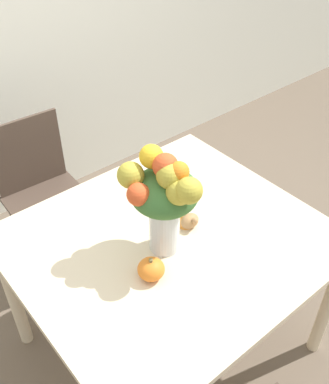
{
  "coord_description": "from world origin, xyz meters",
  "views": [
    {
      "loc": [
        -0.86,
        -1.0,
        2.07
      ],
      "look_at": [
        -0.05,
        -0.02,
        1.04
      ],
      "focal_mm": 42.0,
      "sensor_mm": 36.0,
      "label": 1
    }
  ],
  "objects_px": {
    "pumpkin": "(151,269)",
    "turkey_figurine": "(187,219)",
    "dining_chair_near_window": "(45,196)",
    "flower_vase": "(164,196)"
  },
  "relations": [
    {
      "from": "pumpkin",
      "to": "turkey_figurine",
      "type": "bearing_deg",
      "value": 23.35
    },
    {
      "from": "flower_vase",
      "to": "turkey_figurine",
      "type": "xyz_separation_m",
      "value": [
        0.16,
        0.05,
        -0.24
      ]
    },
    {
      "from": "flower_vase",
      "to": "turkey_figurine",
      "type": "height_order",
      "value": "flower_vase"
    },
    {
      "from": "flower_vase",
      "to": "dining_chair_near_window",
      "type": "relative_size",
      "value": 0.51
    },
    {
      "from": "turkey_figurine",
      "to": "flower_vase",
      "type": "bearing_deg",
      "value": -164.21
    },
    {
      "from": "pumpkin",
      "to": "dining_chair_near_window",
      "type": "distance_m",
      "value": 1.07
    },
    {
      "from": "flower_vase",
      "to": "turkey_figurine",
      "type": "distance_m",
      "value": 0.29
    },
    {
      "from": "flower_vase",
      "to": "pumpkin",
      "type": "distance_m",
      "value": 0.28
    },
    {
      "from": "dining_chair_near_window",
      "to": "turkey_figurine",
      "type": "bearing_deg",
      "value": -71.95
    },
    {
      "from": "pumpkin",
      "to": "turkey_figurine",
      "type": "height_order",
      "value": "pumpkin"
    }
  ]
}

